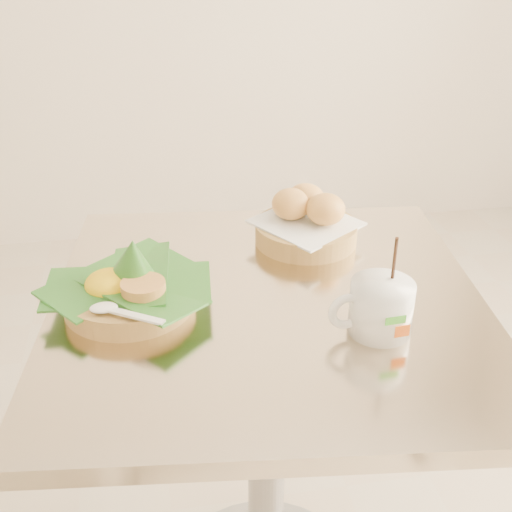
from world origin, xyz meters
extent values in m
cylinder|color=gray|center=(0.19, -0.02, 0.37)|extent=(0.07, 0.07, 0.69)
cube|color=beige|center=(0.19, -0.02, 0.73)|extent=(0.77, 0.77, 0.03)
cylinder|color=#A98448|center=(-0.03, -0.01, 0.77)|extent=(0.21, 0.21, 0.03)
cone|color=#255719|center=(-0.02, 0.00, 0.83)|extent=(0.10, 0.12, 0.11)
ellipsoid|color=yellow|center=(-0.06, 0.00, 0.79)|extent=(0.08, 0.08, 0.04)
cylinder|color=#CC9347|center=(-0.01, -0.03, 0.80)|extent=(0.07, 0.07, 0.02)
cylinder|color=#A98448|center=(0.30, 0.17, 0.77)|extent=(0.19, 0.19, 0.04)
cube|color=white|center=(0.30, 0.17, 0.79)|extent=(0.23, 0.23, 0.01)
ellipsoid|color=#B47729|center=(0.27, 0.19, 0.82)|extent=(0.07, 0.07, 0.06)
ellipsoid|color=#B47729|center=(0.33, 0.15, 0.82)|extent=(0.07, 0.07, 0.06)
ellipsoid|color=#B47729|center=(0.31, 0.20, 0.82)|extent=(0.07, 0.07, 0.06)
cylinder|color=white|center=(0.34, -0.14, 0.79)|extent=(0.09, 0.09, 0.08)
torus|color=white|center=(0.29, -0.14, 0.79)|extent=(0.06, 0.02, 0.06)
cylinder|color=#503016|center=(0.34, -0.14, 0.83)|extent=(0.09, 0.09, 0.01)
cylinder|color=black|center=(0.35, -0.13, 0.85)|extent=(0.02, 0.05, 0.12)
cube|color=green|center=(0.34, -0.19, 0.80)|extent=(0.03, 0.00, 0.01)
cube|color=orange|center=(0.35, -0.19, 0.78)|extent=(0.02, 0.00, 0.02)
camera|label=1|loc=(0.02, -0.89, 1.30)|focal=45.00mm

